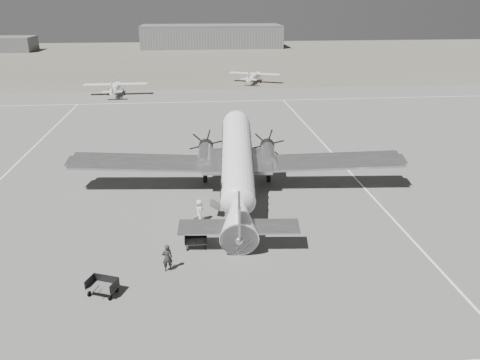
% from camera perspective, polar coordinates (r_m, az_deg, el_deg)
% --- Properties ---
extents(ground, '(260.00, 260.00, 0.00)m').
position_cam_1_polar(ground, '(31.98, -2.44, -5.32)').
color(ground, slate).
rests_on(ground, ground).
extents(taxi_line_right, '(0.15, 80.00, 0.01)m').
position_cam_1_polar(taxi_line_right, '(34.70, 17.81, -4.15)').
color(taxi_line_right, white).
rests_on(taxi_line_right, ground).
extents(taxi_line_horizon, '(90.00, 0.15, 0.01)m').
position_cam_1_polar(taxi_line_horizon, '(70.03, -4.53, 9.49)').
color(taxi_line_horizon, white).
rests_on(taxi_line_horizon, ground).
extents(grass_infield, '(260.00, 90.00, 0.01)m').
position_cam_1_polar(grass_infield, '(124.37, -5.29, 14.67)').
color(grass_infield, '#5E5B4F').
rests_on(grass_infield, ground).
extents(hangar_main, '(42.00, 14.00, 6.60)m').
position_cam_1_polar(hangar_main, '(149.09, -3.49, 17.09)').
color(hangar_main, slate).
rests_on(hangar_main, ground).
extents(shed_secondary, '(18.00, 10.00, 4.00)m').
position_cam_1_polar(shed_secondary, '(153.65, -27.14, 14.53)').
color(shed_secondary, '#525252').
rests_on(shed_secondary, ground).
extents(dc3_airliner, '(28.20, 20.74, 5.09)m').
position_cam_1_polar(dc3_airliner, '(35.09, -0.33, 1.71)').
color(dc3_airliner, silver).
rests_on(dc3_airliner, ground).
extents(light_plane_left, '(9.93, 8.10, 2.04)m').
position_cam_1_polar(light_plane_left, '(76.80, -14.93, 10.68)').
color(light_plane_left, silver).
rests_on(light_plane_left, ground).
extents(light_plane_right, '(11.55, 10.60, 1.94)m').
position_cam_1_polar(light_plane_right, '(85.76, 1.73, 12.39)').
color(light_plane_right, silver).
rests_on(light_plane_right, ground).
extents(baggage_cart_near, '(1.46, 1.04, 0.82)m').
position_cam_1_polar(baggage_cart_near, '(29.01, -5.39, -7.46)').
color(baggage_cart_near, '#525252').
rests_on(baggage_cart_near, ground).
extents(baggage_cart_far, '(1.87, 1.61, 0.88)m').
position_cam_1_polar(baggage_cart_far, '(25.71, -16.42, -12.38)').
color(baggage_cart_far, '#525252').
rests_on(baggage_cart_far, ground).
extents(ground_crew, '(0.68, 0.53, 1.64)m').
position_cam_1_polar(ground_crew, '(26.73, -8.86, -9.33)').
color(ground_crew, '#282828').
rests_on(ground_crew, ground).
extents(ramp_agent, '(0.88, 0.94, 1.54)m').
position_cam_1_polar(ramp_agent, '(30.03, -5.24, -5.61)').
color(ramp_agent, '#ACACAA').
rests_on(ramp_agent, ground).
extents(passenger, '(0.75, 0.91, 1.61)m').
position_cam_1_polar(passenger, '(32.00, -4.97, -3.76)').
color(passenger, silver).
rests_on(passenger, ground).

